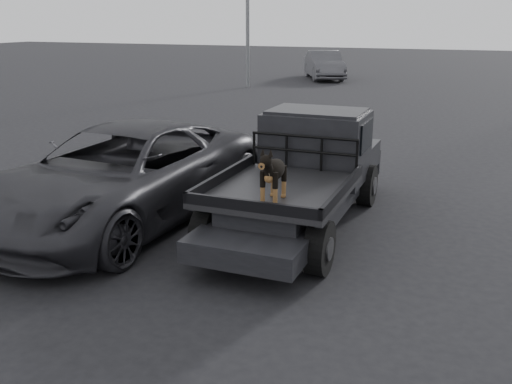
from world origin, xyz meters
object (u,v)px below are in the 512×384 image
at_px(parked_suv, 122,175).
at_px(dog, 274,174).
at_px(distant_car_a, 324,65).
at_px(flatbed_ute, 299,199).

bearing_deg(parked_suv, dog, -9.45).
bearing_deg(dog, parked_suv, 166.76).
relative_size(dog, distant_car_a, 0.16).
bearing_deg(flatbed_ute, dog, -85.76).
relative_size(flatbed_ute, parked_suv, 0.93).
bearing_deg(distant_car_a, dog, -101.58).
distance_m(flatbed_ute, distant_car_a, 23.73).
distance_m(flatbed_ute, dog, 1.77).
bearing_deg(parked_suv, distant_car_a, 101.00).
xyz_separation_m(flatbed_ute, distant_car_a, (-5.84, 23.00, 0.31)).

